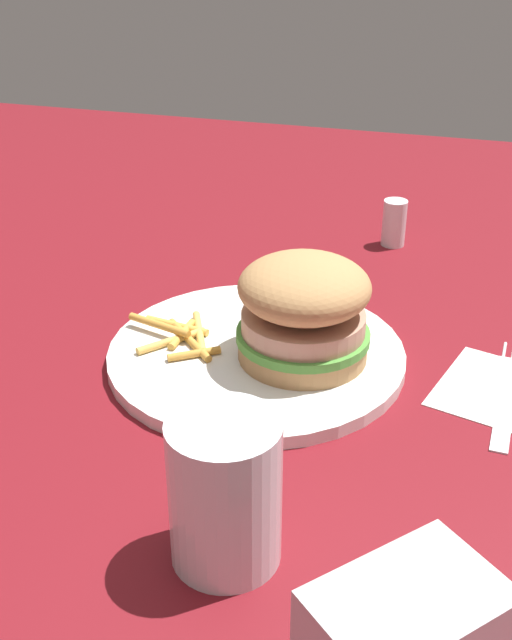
{
  "coord_description": "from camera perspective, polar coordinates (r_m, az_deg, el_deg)",
  "views": [
    {
      "loc": [
        0.18,
        -0.59,
        0.37
      ],
      "look_at": [
        0.01,
        -0.0,
        0.04
      ],
      "focal_mm": 44.83,
      "sensor_mm": 36.0,
      "label": 1
    }
  ],
  "objects": [
    {
      "name": "ground_plane",
      "position": [
        0.72,
        -0.57,
        -2.81
      ],
      "size": [
        1.6,
        1.6,
        0.0
      ],
      "primitive_type": "plane",
      "color": "maroon"
    },
    {
      "name": "fork",
      "position": [
        0.71,
        17.54,
        -4.7
      ],
      "size": [
        0.03,
        0.17,
        0.0
      ],
      "color": "silver",
      "rests_on": "napkin"
    },
    {
      "name": "plate",
      "position": [
        0.72,
        -0.0,
        -2.54
      ],
      "size": [
        0.27,
        0.27,
        0.01
      ],
      "primitive_type": "cylinder",
      "color": "white",
      "rests_on": "ground_plane"
    },
    {
      "name": "sandwich",
      "position": [
        0.69,
        3.5,
        0.92
      ],
      "size": [
        0.12,
        0.12,
        0.09
      ],
      "color": "tan",
      "rests_on": "plate"
    },
    {
      "name": "fries_pile",
      "position": [
        0.73,
        -5.33,
        -1.07
      ],
      "size": [
        0.1,
        0.09,
        0.01
      ],
      "color": "gold",
      "rests_on": "plate"
    },
    {
      "name": "salt_shaker",
      "position": [
        0.96,
        9.83,
        6.85
      ],
      "size": [
        0.03,
        0.03,
        0.06
      ],
      "primitive_type": "cylinder",
      "color": "white",
      "rests_on": "ground_plane"
    },
    {
      "name": "drink_glass",
      "position": [
        0.5,
        -2.23,
        -12.58
      ],
      "size": [
        0.07,
        0.07,
        0.1
      ],
      "color": "silver",
      "rests_on": "ground_plane"
    },
    {
      "name": "napkin",
      "position": [
        0.71,
        17.51,
        -4.94
      ],
      "size": [
        0.14,
        0.14,
        0.0
      ],
      "primitive_type": "cube",
      "rotation": [
        0.0,
        0.0,
        -0.27
      ],
      "color": "white",
      "rests_on": "ground_plane"
    }
  ]
}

